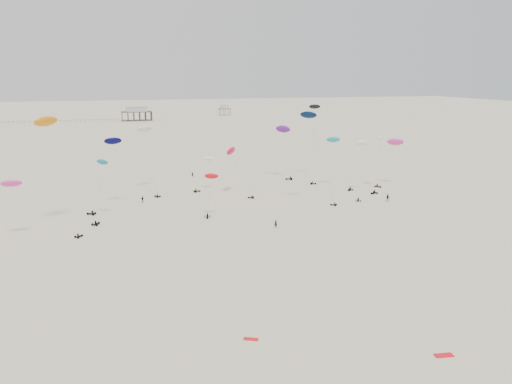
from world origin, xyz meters
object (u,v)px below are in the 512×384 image
object	(u,v)px
spectator_0	(276,227)
pavilion_small	(225,111)
pavilion_main	(137,115)
rig_4	(392,151)
rig_8	(107,161)
rig_0	(2,201)

from	to	relation	value
spectator_0	pavilion_small	bearing A→B (deg)	-77.78
pavilion_main	rig_4	distance (m)	242.47
pavilion_main	spectator_0	bearing A→B (deg)	-87.17
rig_4	rig_8	distance (m)	79.23
pavilion_main	rig_4	size ratio (longest dim) A/B	1.50
pavilion_main	rig_8	world-z (taller)	rig_8
pavilion_small	rig_0	xyz separation A→B (m)	(-109.83, -288.63, 4.37)
pavilion_small	rig_8	bearing A→B (deg)	-108.59
rig_8	spectator_0	xyz separation A→B (m)	(33.40, -27.66, -11.23)
pavilion_main	pavilion_small	xyz separation A→B (m)	(70.00, 30.00, -0.74)
rig_4	spectator_0	size ratio (longest dim) A/B	7.27
rig_0	rig_4	distance (m)	101.52
rig_4	rig_8	world-z (taller)	rig_8
rig_0	spectator_0	world-z (taller)	rig_0
pavilion_main	rig_4	bearing A→B (deg)	-75.93
pavilion_main	rig_0	xyz separation A→B (m)	(-39.83, -258.63, 3.63)
rig_0	spectator_0	distance (m)	54.07
pavilion_small	rig_4	xyz separation A→B (m)	(-11.09, -265.13, 6.48)
rig_0	spectator_0	xyz separation A→B (m)	(52.98, -7.36, -7.85)
pavilion_main	pavilion_small	distance (m)	76.16
pavilion_small	rig_4	distance (m)	265.44
rig_0	rig_8	size ratio (longest dim) A/B	0.79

